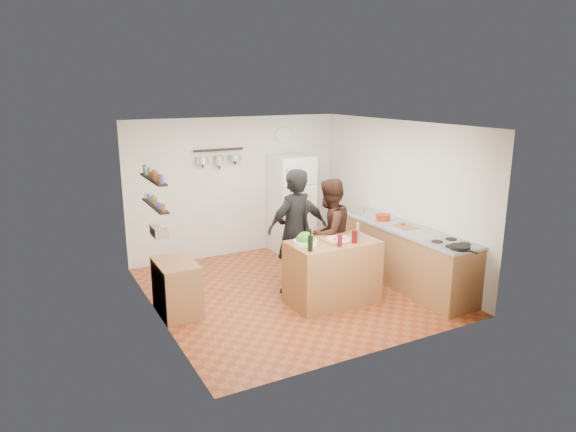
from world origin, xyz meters
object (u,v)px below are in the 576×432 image
pepper_mill (358,231)px  red_bowl (383,217)px  prep_island (332,272)px  side_table (177,287)px  salad_bowl (305,242)px  counter_run (404,256)px  salt_canister (356,236)px  person_back (298,229)px  person_center (329,234)px  wall_clock (283,135)px  person_left (294,231)px  fridge (291,204)px  skillet (460,247)px  wine_bottle (310,243)px

pepper_mill → red_bowl: pepper_mill is taller
prep_island → side_table: 2.18m
prep_island → salad_bowl: bearing=173.2°
counter_run → red_bowl: size_ratio=11.27×
salad_bowl → salt_canister: bearing=-13.3°
person_back → red_bowl: person_back is taller
person_center → wall_clock: (0.35, 2.19, 1.30)m
person_back → person_left: bearing=67.2°
salad_bowl → counter_run: size_ratio=0.12×
wall_clock → pepper_mill: bearing=-93.8°
prep_island → person_back: (0.03, 1.06, 0.37)m
person_center → fridge: size_ratio=0.94×
skillet → counter_run: bearing=85.3°
side_table → person_left: bearing=-2.6°
person_left → skillet: 2.34m
person_left → counter_run: person_left is taller
pepper_mill → skillet: 1.43m
salad_bowl → red_bowl: (1.75, 0.53, 0.03)m
salt_canister → prep_island: bearing=158.2°
wine_bottle → wall_clock: (1.13, 2.94, 1.14)m
person_center → person_back: size_ratio=1.03×
pepper_mill → side_table: 2.67m
wall_clock → fridge: bearing=-90.0°
salt_canister → fridge: bearing=82.6°
salad_bowl → person_back: (0.45, 1.01, -0.12)m
person_left → pepper_mill: bearing=124.2°
side_table → salad_bowl: bearing=-21.6°
person_left → skillet: person_left is taller
salt_canister → person_back: bearing=103.0°
person_center → fridge: fridge is taller
salt_canister → skillet: size_ratio=0.48×
person_back → pepper_mill: bearing=125.5°
counter_run → skillet: size_ratio=9.98×
person_back → counter_run: (1.35, -0.97, -0.38)m
person_center → skillet: 1.93m
red_bowl → fridge: 1.95m
skillet → fridge: bearing=100.5°
wine_bottle → fridge: size_ratio=0.12×
salad_bowl → salt_canister: salt_canister is taller
person_center → prep_island: bearing=42.8°
salad_bowl → person_left: (0.13, 0.57, -0.01)m
salad_bowl → skillet: size_ratio=1.25×
skillet → side_table: 3.85m
skillet → person_left: bearing=132.1°
salad_bowl → fridge: size_ratio=0.18×
person_back → wall_clock: bearing=-97.2°
salt_canister → side_table: (-2.36, 0.82, -0.61)m
skillet → fridge: (-0.65, 3.51, -0.05)m
person_left → counter_run: (1.67, -0.53, -0.49)m
wall_clock → prep_island: bearing=-103.0°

